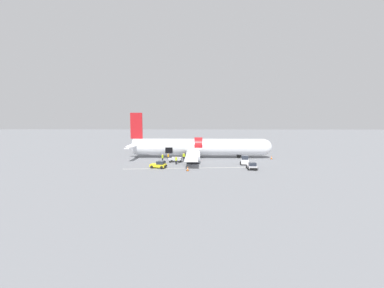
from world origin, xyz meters
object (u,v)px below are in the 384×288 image
object	(u,v)px
ground_crew_loader_a	(176,160)
ground_crew_supervisor	(168,157)
baggage_tug_mid	(252,166)
baggage_tug_lead	(159,165)
baggage_tug_rear	(245,161)
baggage_cart_loading	(175,160)
airplane	(197,147)
ground_crew_loader_b	(163,158)
ground_crew_driver	(184,156)
suitcase_on_tarmac_upright	(164,162)

from	to	relation	value
ground_crew_loader_a	ground_crew_supervisor	xyz separation A→B (m)	(-2.30, 5.23, -0.05)
baggage_tug_mid	baggage_tug_lead	bearing A→B (deg)	176.81
baggage_tug_rear	ground_crew_supervisor	bearing A→B (deg)	163.17
ground_crew_loader_a	ground_crew_supervisor	size ratio (longest dim) A/B	1.06
baggage_cart_loading	airplane	bearing A→B (deg)	55.52
baggage_cart_loading	ground_crew_supervisor	size ratio (longest dim) A/B	2.43
baggage_tug_lead	ground_crew_loader_a	size ratio (longest dim) A/B	1.92
baggage_tug_lead	baggage_cart_loading	distance (m)	7.14
baggage_tug_rear	ground_crew_loader_b	size ratio (longest dim) A/B	1.59
baggage_tug_lead	ground_crew_supervisor	world-z (taller)	ground_crew_supervisor
baggage_tug_rear	ground_crew_loader_a	world-z (taller)	baggage_tug_rear
baggage_tug_lead	ground_crew_driver	size ratio (longest dim) A/B	1.81
baggage_tug_rear	airplane	bearing A→B (deg)	137.86
baggage_tug_mid	ground_crew_driver	bearing A→B (deg)	142.79
ground_crew_driver	ground_crew_supervisor	size ratio (longest dim) A/B	1.12
baggage_cart_loading	ground_crew_loader_a	bearing A→B (deg)	-81.33
baggage_tug_rear	baggage_tug_mid	bearing A→B (deg)	-86.77
airplane	ground_crew_loader_b	world-z (taller)	airplane
airplane	ground_crew_loader_b	size ratio (longest dim) A/B	20.67
ground_crew_loader_a	baggage_cart_loading	bearing A→B (deg)	98.67
suitcase_on_tarmac_upright	ground_crew_supervisor	bearing A→B (deg)	87.57
ground_crew_loader_b	suitcase_on_tarmac_upright	world-z (taller)	ground_crew_loader_b
baggage_tug_rear	ground_crew_loader_b	xyz separation A→B (m)	(-17.35, 2.89, 0.16)
airplane	baggage_tug_mid	size ratio (longest dim) A/B	13.64
baggage_tug_lead	ground_crew_driver	world-z (taller)	ground_crew_driver
suitcase_on_tarmac_upright	ground_crew_driver	bearing A→B (deg)	50.00
baggage_tug_lead	ground_crew_driver	bearing A→B (deg)	65.05
ground_crew_loader_a	ground_crew_driver	size ratio (longest dim) A/B	0.94
baggage_tug_lead	baggage_cart_loading	bearing A→B (deg)	69.62
baggage_tug_mid	baggage_cart_loading	xyz separation A→B (m)	(-14.76, 7.65, -0.02)
baggage_cart_loading	ground_crew_driver	size ratio (longest dim) A/B	2.16
baggage_cart_loading	suitcase_on_tarmac_upright	world-z (taller)	baggage_cart_loading
baggage_tug_rear	suitcase_on_tarmac_upright	bearing A→B (deg)	179.16
ground_crew_loader_a	ground_crew_supervisor	distance (m)	5.72
baggage_tug_rear	ground_crew_driver	xyz separation A→B (m)	(-12.78, 4.74, 0.19)
ground_crew_driver	ground_crew_supervisor	world-z (taller)	ground_crew_driver
ground_crew_loader_b	suitcase_on_tarmac_upright	xyz separation A→B (m)	(0.79, -2.65, -0.62)
baggage_tug_rear	baggage_cart_loading	world-z (taller)	baggage_tug_rear
baggage_tug_mid	ground_crew_loader_b	xyz separation A→B (m)	(-17.64, 8.09, 0.33)
airplane	ground_crew_loader_b	bearing A→B (deg)	-140.31
ground_crew_supervisor	ground_crew_loader_a	bearing A→B (deg)	-66.25
baggage_cart_loading	ground_crew_loader_b	xyz separation A→B (m)	(-2.87, 0.43, 0.36)
suitcase_on_tarmac_upright	ground_crew_loader_a	bearing A→B (deg)	-11.98
ground_crew_supervisor	suitcase_on_tarmac_upright	world-z (taller)	ground_crew_supervisor
baggage_tug_lead	ground_crew_loader_a	world-z (taller)	ground_crew_loader_a
airplane	baggage_tug_rear	bearing A→B (deg)	-42.14
ground_crew_driver	suitcase_on_tarmac_upright	size ratio (longest dim) A/B	2.63
ground_crew_driver	ground_crew_supervisor	distance (m)	3.58
baggage_tug_rear	ground_crew_loader_a	size ratio (longest dim) A/B	1.64
baggage_tug_rear	baggage_cart_loading	distance (m)	14.68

